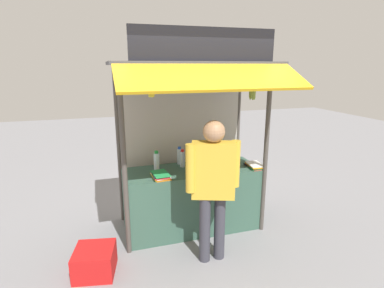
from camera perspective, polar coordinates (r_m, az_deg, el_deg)
ground_plane at (r=4.43m, az=-0.00°, el=-15.37°), size 20.00×20.00×0.00m
stall_counter at (r=4.23m, az=-0.00°, el=-10.30°), size 1.81×0.66×0.86m
stall_structure at (r=4.02m, az=-0.59°, el=5.59°), size 2.01×1.59×2.60m
water_bottle_left at (r=4.31m, az=2.37°, el=-2.10°), size 0.07×0.07×0.24m
water_bottle_right at (r=4.18m, az=4.91°, el=-2.46°), size 0.08×0.08×0.27m
water_bottle_back_left at (r=4.25m, az=-2.36°, el=-2.27°), size 0.07×0.07×0.25m
water_bottle_front_left at (r=4.13m, az=-1.82°, el=-2.78°), size 0.07×0.07×0.24m
water_bottle_mid_left at (r=4.00m, az=-6.69°, el=-3.28°), size 0.08×0.08×0.27m
water_bottle_center at (r=4.06m, az=-0.64°, el=-2.99°), size 0.07×0.07×0.26m
magazine_stack_mid_right at (r=4.06m, az=6.43°, el=-4.13°), size 0.23×0.26×0.10m
magazine_stack_far_right at (r=3.91m, az=1.65°, el=-5.00°), size 0.22×0.26×0.08m
magazine_stack_back_right at (r=4.22m, az=11.72°, el=-3.99°), size 0.21×0.30×0.05m
magazine_stack_rear_center at (r=3.79m, az=-5.97°, el=-5.88°), size 0.22×0.32×0.06m
banana_bunch_inner_left at (r=3.69m, az=11.32°, el=9.31°), size 0.10×0.09×0.31m
banana_bunch_inner_right at (r=3.29m, az=-7.71°, el=9.80°), size 0.09×0.09×0.24m
vendor_person at (r=3.36m, az=3.99°, el=-6.67°), size 0.63×0.35×1.65m
plastic_crate at (r=3.69m, az=-17.84°, el=-20.27°), size 0.49×0.49×0.29m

